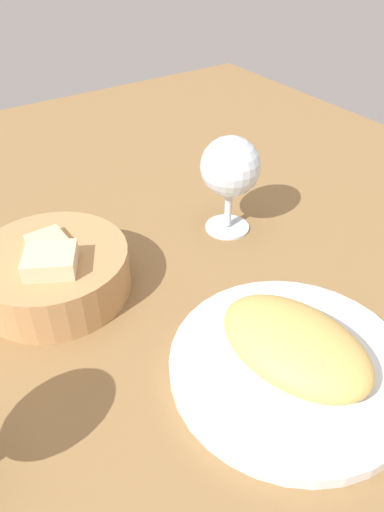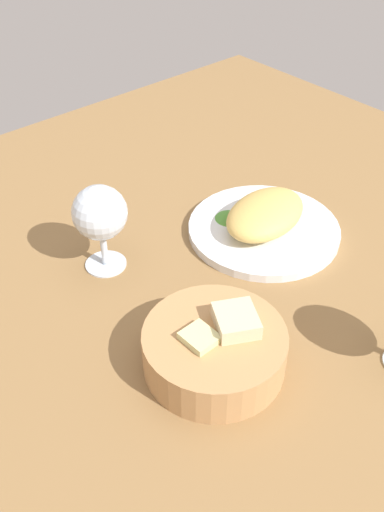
% 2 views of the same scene
% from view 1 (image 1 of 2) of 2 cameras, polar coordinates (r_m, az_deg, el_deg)
% --- Properties ---
extents(ground_plane, '(1.40, 1.40, 0.02)m').
position_cam_1_polar(ground_plane, '(0.57, -9.00, -7.28)').
color(ground_plane, olive).
extents(plate, '(0.24, 0.24, 0.01)m').
position_cam_1_polar(plate, '(0.50, 11.57, -12.51)').
color(plate, white).
rests_on(plate, ground_plane).
extents(omelette, '(0.17, 0.13, 0.05)m').
position_cam_1_polar(omelette, '(0.48, 12.03, -10.15)').
color(omelette, '#D9B25C').
rests_on(omelette, plate).
extents(lettuce_garnish, '(0.05, 0.05, 0.01)m').
position_cam_1_polar(lettuce_garnish, '(0.53, 13.82, -7.23)').
color(lettuce_garnish, '#4B8C32').
rests_on(lettuce_garnish, plate).
extents(bread_basket, '(0.18, 0.18, 0.08)m').
position_cam_1_polar(bread_basket, '(0.59, -16.00, -1.76)').
color(bread_basket, tan).
rests_on(bread_basket, ground_plane).
extents(wine_glass_near, '(0.08, 0.08, 0.14)m').
position_cam_1_polar(wine_glass_near, '(0.64, 4.52, 10.10)').
color(wine_glass_near, silver).
rests_on(wine_glass_near, ground_plane).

